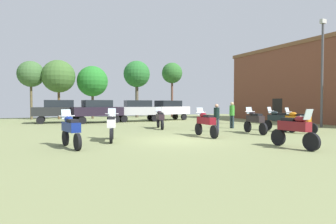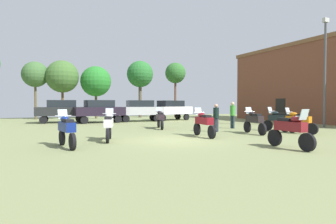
% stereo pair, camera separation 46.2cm
% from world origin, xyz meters
% --- Properties ---
extents(ground_plane, '(44.00, 52.00, 0.02)m').
position_xyz_m(ground_plane, '(0.00, 0.00, 0.01)').
color(ground_plane, '#778051').
extents(brick_building, '(6.12, 18.43, 7.27)m').
position_xyz_m(brick_building, '(18.00, 5.43, 3.64)').
color(brick_building, brown).
rests_on(brick_building, ground).
extents(motorcycle_1, '(0.70, 2.19, 1.49)m').
position_xyz_m(motorcycle_1, '(5.18, 0.58, 0.75)').
color(motorcycle_1, black).
rests_on(motorcycle_1, ground).
extents(motorcycle_2, '(0.73, 2.27, 1.48)m').
position_xyz_m(motorcycle_2, '(7.45, 0.95, 0.75)').
color(motorcycle_2, black).
rests_on(motorcycle_2, ground).
extents(motorcycle_3, '(0.62, 2.27, 1.48)m').
position_xyz_m(motorcycle_3, '(1.85, 0.54, 0.75)').
color(motorcycle_3, black).
rests_on(motorcycle_3, ground).
extents(motorcycle_4, '(0.68, 2.15, 1.46)m').
position_xyz_m(motorcycle_4, '(-4.82, -0.23, 0.74)').
color(motorcycle_4, black).
rests_on(motorcycle_4, ground).
extents(motorcycle_5, '(0.72, 2.23, 1.46)m').
position_xyz_m(motorcycle_5, '(7.62, -0.25, 0.74)').
color(motorcycle_5, black).
rests_on(motorcycle_5, ground).
extents(motorcycle_6, '(0.62, 2.17, 1.50)m').
position_xyz_m(motorcycle_6, '(2.81, -4.04, 0.75)').
color(motorcycle_6, black).
rests_on(motorcycle_6, ground).
extents(motorcycle_8, '(0.80, 2.23, 1.46)m').
position_xyz_m(motorcycle_8, '(1.64, 5.76, 0.74)').
color(motorcycle_8, black).
rests_on(motorcycle_8, ground).
extents(motorcycle_9, '(0.80, 2.08, 1.48)m').
position_xyz_m(motorcycle_9, '(-2.91, 1.03, 0.74)').
color(motorcycle_9, black).
rests_on(motorcycle_9, ground).
extents(car_1, '(4.45, 2.21, 2.00)m').
position_xyz_m(car_1, '(2.87, 13.60, 1.19)').
color(car_1, black).
rests_on(car_1, ground).
extents(car_2, '(4.43, 2.14, 2.00)m').
position_xyz_m(car_2, '(-4.02, 14.61, 1.19)').
color(car_2, black).
rests_on(car_2, ground).
extents(car_4, '(4.43, 2.13, 2.00)m').
position_xyz_m(car_4, '(-1.01, 13.28, 1.19)').
color(car_4, black).
rests_on(car_4, ground).
extents(car_5, '(4.56, 2.57, 2.00)m').
position_xyz_m(car_5, '(6.35, 14.12, 1.19)').
color(car_5, black).
rests_on(car_5, ground).
extents(person_1, '(0.43, 0.43, 1.81)m').
position_xyz_m(person_1, '(6.20, 3.86, 1.08)').
color(person_1, '#26363E').
rests_on(person_1, ground).
extents(person_2, '(0.47, 0.47, 1.67)m').
position_xyz_m(person_2, '(3.83, 2.36, 0.99)').
color(person_2, '#2E3447').
rests_on(person_2, ground).
extents(tree_2, '(3.21, 3.21, 6.90)m').
position_xyz_m(tree_2, '(5.40, 20.95, 5.26)').
color(tree_2, '#4D4437').
rests_on(tree_2, ground).
extents(tree_3, '(2.74, 2.74, 6.20)m').
position_xyz_m(tree_3, '(-6.21, 21.60, 4.82)').
color(tree_3, brown).
rests_on(tree_3, ground).
extents(tree_5, '(3.50, 3.50, 6.38)m').
position_xyz_m(tree_5, '(-3.53, 20.87, 4.64)').
color(tree_5, brown).
rests_on(tree_5, ground).
extents(tree_6, '(2.58, 2.58, 6.83)m').
position_xyz_m(tree_6, '(9.74, 19.99, 5.50)').
color(tree_6, brown).
rests_on(tree_6, ground).
extents(tree_8, '(3.42, 3.42, 5.92)m').
position_xyz_m(tree_8, '(0.01, 20.64, 4.22)').
color(tree_8, brown).
rests_on(tree_8, ground).
extents(lamp_post, '(0.44, 0.24, 7.72)m').
position_xyz_m(lamp_post, '(12.63, 1.79, 4.28)').
color(lamp_post, '#47474C').
rests_on(lamp_post, ground).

